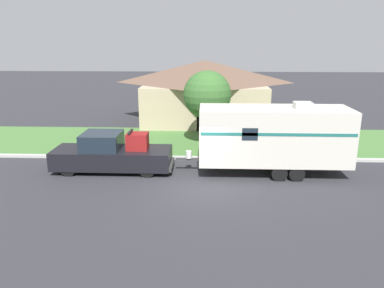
% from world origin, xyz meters
% --- Properties ---
extents(ground_plane, '(120.00, 120.00, 0.00)m').
position_xyz_m(ground_plane, '(0.00, 0.00, 0.00)').
color(ground_plane, '#2D2D33').
extents(curb_strip, '(80.00, 0.30, 0.14)m').
position_xyz_m(curb_strip, '(0.00, 3.75, 0.07)').
color(curb_strip, '#ADADA8').
rests_on(curb_strip, ground_plane).
extents(lawn_strip, '(80.00, 7.00, 0.03)m').
position_xyz_m(lawn_strip, '(0.00, 7.40, 0.01)').
color(lawn_strip, '#477538').
rests_on(lawn_strip, ground_plane).
extents(house_across_street, '(9.82, 8.41, 4.69)m').
position_xyz_m(house_across_street, '(0.20, 13.89, 2.43)').
color(house_across_street, tan).
rests_on(house_across_street, ground_plane).
extents(pickup_truck, '(5.81, 1.98, 2.03)m').
position_xyz_m(pickup_truck, '(-4.22, 1.80, 0.85)').
color(pickup_truck, black).
rests_on(pickup_truck, ground_plane).
extents(travel_trailer, '(8.15, 2.41, 3.46)m').
position_xyz_m(travel_trailer, '(3.56, 1.80, 1.87)').
color(travel_trailer, black).
rests_on(travel_trailer, ground_plane).
extents(mailbox, '(0.48, 0.20, 1.34)m').
position_xyz_m(mailbox, '(6.67, 4.50, 1.03)').
color(mailbox, brown).
rests_on(mailbox, ground_plane).
extents(tree_in_yard, '(2.83, 2.83, 4.51)m').
position_xyz_m(tree_in_yard, '(0.39, 6.57, 3.08)').
color(tree_in_yard, brown).
rests_on(tree_in_yard, ground_plane).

